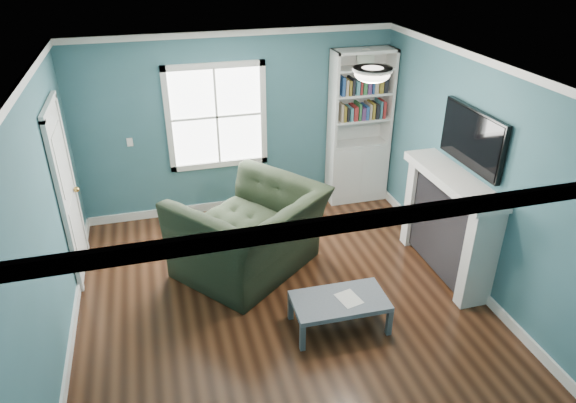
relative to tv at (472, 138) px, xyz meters
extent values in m
plane|color=black|center=(-2.20, -0.20, -1.72)|extent=(5.00, 5.00, 0.00)
plane|color=#335F67|center=(-2.20, 2.30, -0.43)|extent=(4.50, 0.00, 4.50)
plane|color=#335F67|center=(-2.20, -2.70, -0.43)|extent=(4.50, 0.00, 4.50)
plane|color=#335F67|center=(-4.45, -0.20, -0.43)|extent=(0.00, 5.00, 5.00)
plane|color=#335F67|center=(0.05, -0.20, -0.43)|extent=(0.00, 5.00, 5.00)
plane|color=white|center=(-2.20, -0.20, 0.88)|extent=(5.00, 5.00, 0.00)
cube|color=white|center=(-2.20, 2.28, -1.66)|extent=(4.50, 0.03, 0.12)
cube|color=white|center=(-4.44, -0.20, -1.66)|extent=(0.03, 5.00, 0.12)
cube|color=white|center=(0.03, -0.20, -1.66)|extent=(0.03, 5.00, 0.12)
cube|color=white|center=(-2.20, 2.28, 0.84)|extent=(4.50, 0.04, 0.08)
cube|color=white|center=(-2.20, -2.68, 0.84)|extent=(4.50, 0.04, 0.08)
cube|color=white|center=(-4.43, -0.20, 0.84)|extent=(0.04, 5.00, 0.08)
cube|color=white|center=(0.03, -0.20, 0.84)|extent=(0.04, 5.00, 0.08)
cube|color=white|center=(-2.50, 2.29, -0.27)|extent=(1.24, 0.01, 1.34)
cube|color=white|center=(-3.16, 2.28, -0.27)|extent=(0.08, 0.06, 1.50)
cube|color=white|center=(-1.84, 2.28, -0.27)|extent=(0.08, 0.06, 1.50)
cube|color=white|center=(-2.50, 2.28, -0.98)|extent=(1.40, 0.06, 0.08)
cube|color=white|center=(-2.50, 2.28, 0.44)|extent=(1.40, 0.06, 0.08)
cube|color=white|center=(-2.50, 2.28, -0.27)|extent=(1.24, 0.03, 0.03)
cube|color=white|center=(-2.50, 2.28, -0.27)|extent=(0.03, 0.03, 1.34)
cube|color=silver|center=(-0.43, 2.10, -1.27)|extent=(0.90, 0.35, 0.90)
cube|color=silver|center=(-0.86, 2.10, -0.12)|extent=(0.04, 0.35, 1.40)
cube|color=silver|center=(0.00, 2.10, -0.12)|extent=(0.04, 0.35, 1.40)
cube|color=silver|center=(-0.43, 2.26, -0.12)|extent=(0.90, 0.02, 1.40)
cube|color=silver|center=(-0.43, 2.10, 0.55)|extent=(0.90, 0.35, 0.04)
cube|color=silver|center=(-0.43, 2.10, -0.80)|extent=(0.84, 0.33, 0.03)
cube|color=silver|center=(-0.43, 2.10, -0.42)|extent=(0.84, 0.33, 0.03)
cube|color=silver|center=(-0.43, 2.10, -0.04)|extent=(0.84, 0.33, 0.03)
cube|color=silver|center=(-0.43, 2.10, 0.32)|extent=(0.84, 0.33, 0.03)
cube|color=tan|center=(-0.43, 2.08, -0.30)|extent=(0.70, 0.25, 0.22)
cube|color=olive|center=(-0.43, 2.08, 0.08)|extent=(0.70, 0.25, 0.22)
cylinder|color=beige|center=(-0.43, 2.05, 0.46)|extent=(0.26, 0.06, 0.26)
cube|color=black|center=(-0.11, 0.00, -1.12)|extent=(0.30, 1.20, 1.10)
cube|color=black|center=(-0.13, 0.00, -1.32)|extent=(0.22, 0.65, 0.70)
cube|color=silver|center=(-0.13, -0.67, -1.12)|extent=(0.36, 0.16, 1.20)
cube|color=silver|center=(-0.13, 0.67, -1.12)|extent=(0.36, 0.16, 1.20)
cube|color=silver|center=(-0.15, 0.00, -0.47)|extent=(0.44, 1.58, 0.10)
cube|color=black|center=(0.00, 0.00, 0.00)|extent=(0.06, 1.10, 0.65)
cube|color=silver|center=(-4.43, 1.20, -0.70)|extent=(0.04, 0.80, 2.05)
cube|color=white|center=(-4.42, 0.75, -0.70)|extent=(0.05, 0.08, 2.13)
cube|color=white|center=(-4.42, 1.65, -0.70)|extent=(0.05, 0.08, 2.13)
cube|color=white|center=(-4.42, 1.20, 0.36)|extent=(0.05, 0.98, 0.08)
sphere|color=#BF8C3F|center=(-4.37, 1.50, -0.77)|extent=(0.07, 0.07, 0.07)
ellipsoid|color=white|center=(-1.30, -0.10, 0.82)|extent=(0.34, 0.34, 0.15)
cylinder|color=white|center=(-1.30, -0.10, 0.86)|extent=(0.38, 0.38, 0.03)
cube|color=white|center=(-3.70, 2.28, -0.52)|extent=(0.08, 0.01, 0.12)
imported|color=black|center=(-2.40, 0.65, -1.03)|extent=(1.90, 1.81, 1.40)
cube|color=#4D565D|center=(-2.19, -0.87, -1.57)|extent=(0.06, 0.06, 0.30)
cube|color=#4D565D|center=(-1.26, -0.89, -1.57)|extent=(0.06, 0.06, 0.30)
cube|color=#4D565D|center=(-2.18, -0.39, -1.57)|extent=(0.06, 0.06, 0.30)
cube|color=#4D565D|center=(-1.24, -0.41, -1.57)|extent=(0.06, 0.06, 0.30)
cube|color=slate|center=(-1.72, -0.64, -1.39)|extent=(1.00, 0.56, 0.05)
cube|color=white|center=(-1.62, -0.66, -1.36)|extent=(0.26, 0.31, 0.00)
camera|label=1|loc=(-3.35, -4.57, 2.03)|focal=32.00mm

